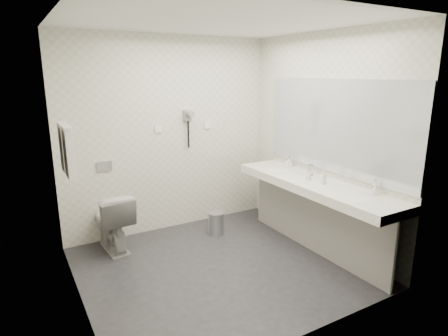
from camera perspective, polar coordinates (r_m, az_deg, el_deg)
floor at (r=4.23m, az=-0.76°, el=-14.64°), size 2.80×2.80×0.00m
ceiling at (r=3.73m, az=-0.90°, el=21.29°), size 2.80×2.80×0.00m
wall_back at (r=4.94m, az=-8.25°, el=4.86°), size 2.80×0.00×2.80m
wall_front at (r=2.76m, az=12.51°, el=-2.71°), size 2.80×0.00×2.80m
wall_left at (r=3.35m, az=-22.18°, el=-0.47°), size 0.00×2.60×2.60m
wall_right at (r=4.62m, az=14.52°, el=3.91°), size 0.00×2.60×2.60m
vanity_counter at (r=4.40m, az=13.41°, el=-2.57°), size 0.55×2.20×0.10m
vanity_panel at (r=4.55m, az=13.34°, el=-7.65°), size 0.03×2.15×0.75m
vanity_post_near at (r=3.96m, az=24.21°, el=-11.98°), size 0.06×0.06×0.75m
vanity_post_far at (r=5.32m, az=5.89°, el=-4.13°), size 0.06×0.06×0.75m
mirror at (r=4.45m, az=16.34°, el=6.01°), size 0.02×2.20×1.05m
basin_near at (r=3.97m, az=19.88°, el=-4.34°), size 0.40×0.31×0.05m
basin_far at (r=4.86m, az=8.20°, el=-0.30°), size 0.40×0.31×0.05m
faucet_near at (r=4.09m, az=21.76°, el=-2.65°), size 0.04×0.04×0.15m
faucet_far at (r=4.96m, az=10.00°, el=0.99°), size 0.04×0.04×0.15m
soap_bottle_a at (r=4.40m, az=12.63°, el=-1.14°), size 0.06×0.06×0.10m
soap_bottle_c at (r=4.28m, az=14.85°, el=-1.47°), size 0.07×0.07×0.14m
glass_left at (r=4.63m, az=12.90°, el=-0.30°), size 0.08×0.08×0.12m
toilet at (r=4.66m, az=-16.51°, el=-7.64°), size 0.43×0.71×0.70m
flush_plate at (r=4.74m, az=-17.60°, el=0.24°), size 0.18×0.02×0.12m
pedal_bin at (r=4.94m, az=-1.20°, el=-8.42°), size 0.24×0.24×0.28m
bin_lid at (r=4.88m, az=-1.21°, el=-6.82°), size 0.20×0.20×0.02m
towel_rail at (r=3.84m, az=-23.08°, el=5.76°), size 0.02×0.62×0.02m
towel_near at (r=3.74m, az=-22.32°, el=2.20°), size 0.07×0.24×0.48m
towel_far at (r=4.01m, az=-22.90°, el=2.90°), size 0.07×0.24×0.48m
dryer_cradle at (r=4.98m, az=-5.53°, el=7.91°), size 0.10×0.04×0.14m
dryer_barrel at (r=4.91m, az=-5.19°, el=8.18°), size 0.08×0.14×0.08m
dryer_cord at (r=5.00m, az=-5.39°, el=5.04°), size 0.02×0.02×0.35m
switch_plate_a at (r=4.86m, az=-9.88°, el=5.83°), size 0.09×0.02×0.09m
switch_plate_b at (r=5.15m, az=-2.52°, el=6.47°), size 0.09×0.02×0.09m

